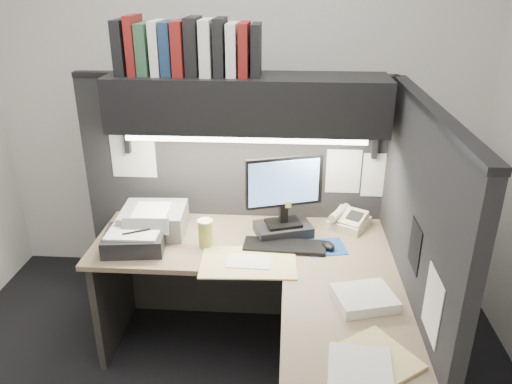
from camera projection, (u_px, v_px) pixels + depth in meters
wall_back at (239, 99)px, 3.52m from camera, size 3.50×0.04×2.70m
partition_back at (236, 203)px, 3.22m from camera, size 1.90×0.06×1.60m
partition_right at (410, 271)px, 2.47m from camera, size 0.06×1.50×1.60m
desk at (296, 348)px, 2.48m from camera, size 1.70×1.53×0.73m
overhead_shelf at (247, 103)px, 2.77m from camera, size 1.55×0.34×0.30m
task_light_tube at (245, 140)px, 2.71m from camera, size 1.32×0.04×0.04m
monitor at (284, 205)px, 2.90m from camera, size 0.44×0.29×0.49m
keyboard at (284, 246)px, 2.82m from camera, size 0.47×0.18×0.02m
mousepad at (326, 247)px, 2.83m from camera, size 0.25×0.23×0.00m
mouse at (328, 245)px, 2.81m from camera, size 0.10×0.12×0.04m
telephone at (349, 221)px, 3.05m from camera, size 0.29×0.29×0.08m
coffee_cup at (205, 234)px, 2.82m from camera, size 0.09×0.09×0.15m
printer at (154, 220)px, 2.98m from camera, size 0.39×0.33×0.15m
notebook_stack at (135, 240)px, 2.81m from camera, size 0.36×0.31×0.10m
open_folder at (248, 262)px, 2.67m from camera, size 0.52×0.36×0.01m
paper_stack_a at (364, 298)px, 2.34m from camera, size 0.32×0.29×0.05m
paper_stack_b at (360, 374)px, 1.90m from camera, size 0.27×0.33×0.03m
manila_stack at (380, 357)px, 2.00m from camera, size 0.36×0.37×0.02m
binder_row at (188, 48)px, 2.68m from camera, size 0.78×0.25×0.31m
pinned_papers at (298, 191)px, 2.75m from camera, size 1.76×1.31×0.51m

